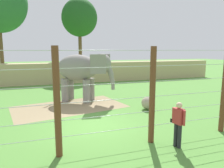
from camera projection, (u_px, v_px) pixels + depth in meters
The scene contains 8 objects.
ground_plane at pixel (95, 126), 9.69m from camera, with size 120.00×120.00×0.00m, color #518938.
dirt_patch at pixel (70, 107), 12.95m from camera, with size 6.63×3.70×0.01m, color #937F5B.
embankment_wall at pixel (64, 73), 22.38m from camera, with size 36.00×1.80×2.14m, color tan.
elephant at pixel (82, 70), 14.15m from camera, with size 3.92×3.24×3.25m.
enrichment_ball at pixel (148, 103), 12.37m from camera, with size 0.77×0.77×0.77m, color gray.
cable_fence at pixel (109, 99), 7.21m from camera, with size 11.11×0.22×3.62m.
zookeeper at pixel (178, 123), 7.45m from camera, with size 0.31×0.57×1.67m.
tree_left_of_centre at pixel (79, 18), 26.59m from camera, with size 4.52×4.52×9.93m.
Camera 1 is at (-2.18, -9.02, 3.48)m, focal length 33.53 mm.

